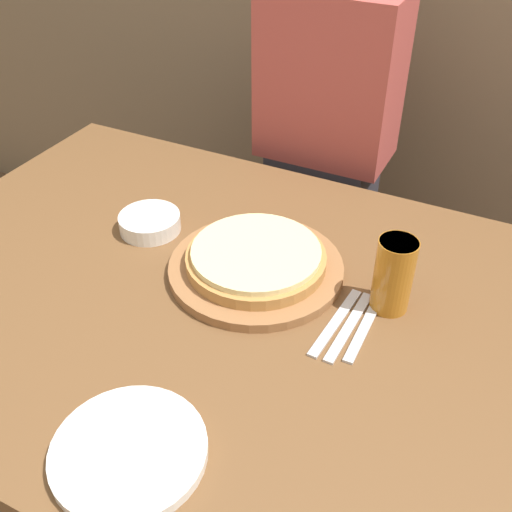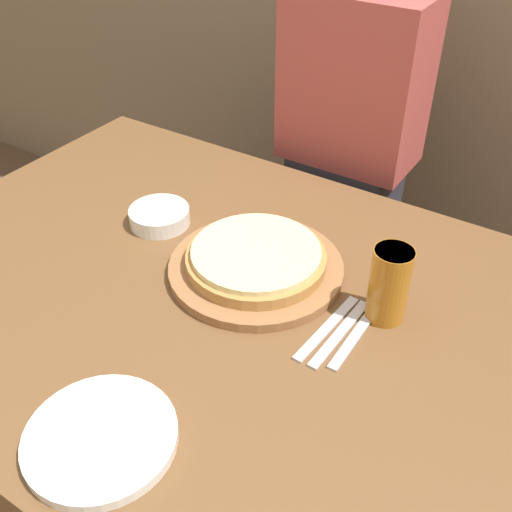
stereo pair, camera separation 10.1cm
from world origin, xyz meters
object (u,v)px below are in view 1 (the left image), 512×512
at_px(pizza_on_board, 256,262).
at_px(fork, 336,322).
at_px(side_bowl, 150,223).
at_px(spoon, 363,331).
at_px(diner_person, 324,176).
at_px(dinner_knife, 349,326).
at_px(beer_glass, 394,272).
at_px(dinner_plate, 129,451).

relative_size(pizza_on_board, fork, 1.77).
bearing_deg(pizza_on_board, side_bowl, 173.67).
distance_m(spoon, diner_person, 0.71).
height_order(fork, dinner_knife, same).
bearing_deg(pizza_on_board, fork, -18.92).
height_order(pizza_on_board, beer_glass, beer_glass).
distance_m(fork, spoon, 0.05).
height_order(pizza_on_board, spoon, pizza_on_board).
distance_m(dinner_plate, fork, 0.42).
distance_m(pizza_on_board, side_bowl, 0.27).
xyz_separation_m(pizza_on_board, diner_person, (-0.07, 0.56, -0.11)).
height_order(beer_glass, dinner_plate, beer_glass).
bearing_deg(dinner_plate, fork, 66.49).
relative_size(beer_glass, spoon, 0.89).
height_order(spoon, diner_person, diner_person).
bearing_deg(dinner_knife, pizza_on_board, 163.15).
height_order(beer_glass, side_bowl, beer_glass).
height_order(pizza_on_board, dinner_knife, pizza_on_board).
distance_m(pizza_on_board, dinner_plate, 0.45).
xyz_separation_m(side_bowl, spoon, (0.51, -0.09, -0.02)).
bearing_deg(spoon, pizza_on_board, 164.82).
bearing_deg(pizza_on_board, dinner_knife, -16.85).
relative_size(pizza_on_board, side_bowl, 2.61).
xyz_separation_m(beer_glass, dinner_knife, (-0.04, -0.09, -0.08)).
height_order(fork, spoon, same).
bearing_deg(dinner_knife, dinner_plate, -116.58).
distance_m(pizza_on_board, fork, 0.20).
bearing_deg(dinner_plate, spoon, 60.50).
relative_size(fork, dinner_knife, 1.00).
xyz_separation_m(dinner_plate, side_bowl, (-0.29, 0.48, 0.01)).
xyz_separation_m(side_bowl, dinner_knife, (0.48, -0.09, -0.02)).
distance_m(beer_glass, spoon, 0.12).
bearing_deg(diner_person, beer_glass, -58.71).
relative_size(pizza_on_board, beer_glass, 2.35).
distance_m(beer_glass, dinner_knife, 0.12).
relative_size(pizza_on_board, diner_person, 0.26).
distance_m(fork, diner_person, 0.69).
xyz_separation_m(pizza_on_board, dinner_knife, (0.21, -0.07, -0.02)).
distance_m(side_bowl, diner_person, 0.58).
height_order(dinner_plate, fork, dinner_plate).
height_order(dinner_knife, diner_person, diner_person).
xyz_separation_m(dinner_plate, fork, (0.17, 0.38, -0.01)).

